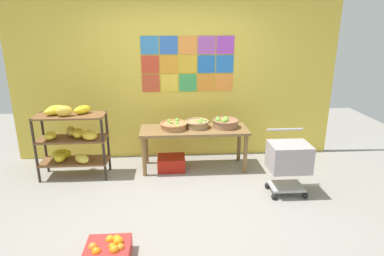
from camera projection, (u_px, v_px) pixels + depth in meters
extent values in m
plane|color=gray|center=(181.00, 208.00, 4.01)|extent=(9.39, 9.39, 0.00)
cube|color=gold|center=(176.00, 73.00, 5.23)|extent=(5.19, 0.06, 2.79)
cube|color=#3883C4|center=(150.00, 45.00, 5.04)|extent=(0.28, 0.01, 0.28)
cube|color=blue|center=(169.00, 45.00, 5.06)|extent=(0.28, 0.01, 0.28)
cube|color=orange|center=(188.00, 45.00, 5.08)|extent=(0.28, 0.01, 0.28)
cube|color=#A552B2|center=(207.00, 45.00, 5.10)|extent=(0.28, 0.01, 0.28)
cube|color=purple|center=(225.00, 45.00, 5.12)|extent=(0.28, 0.01, 0.28)
cube|color=#D04028|center=(150.00, 65.00, 5.13)|extent=(0.28, 0.01, 0.28)
cube|color=orange|center=(169.00, 64.00, 5.15)|extent=(0.28, 0.01, 0.28)
cube|color=gold|center=(188.00, 64.00, 5.17)|extent=(0.28, 0.01, 0.28)
cube|color=blue|center=(206.00, 64.00, 5.18)|extent=(0.28, 0.01, 0.28)
cube|color=blue|center=(225.00, 64.00, 5.20)|extent=(0.28, 0.01, 0.28)
cube|color=#C9492B|center=(151.00, 83.00, 5.22)|extent=(0.28, 0.01, 0.28)
cube|color=yellow|center=(169.00, 83.00, 5.23)|extent=(0.28, 0.01, 0.28)
cube|color=#3DA458|center=(188.00, 83.00, 5.25)|extent=(0.28, 0.01, 0.28)
cube|color=orange|center=(206.00, 83.00, 5.27)|extent=(0.28, 0.01, 0.28)
cube|color=orange|center=(224.00, 82.00, 5.29)|extent=(0.28, 0.01, 0.28)
cylinder|color=#2E221C|center=(35.00, 152.00, 4.52)|extent=(0.04, 0.04, 0.93)
cylinder|color=#2E221C|center=(104.00, 150.00, 4.58)|extent=(0.04, 0.04, 0.93)
cylinder|color=#2E221C|center=(45.00, 143.00, 4.86)|extent=(0.04, 0.04, 0.93)
cylinder|color=#2E221C|center=(108.00, 141.00, 4.92)|extent=(0.04, 0.04, 0.93)
cube|color=brown|center=(75.00, 161.00, 4.79)|extent=(0.96, 0.39, 0.03)
ellipsoid|color=yellow|center=(60.00, 157.00, 4.71)|extent=(0.15, 0.22, 0.14)
ellipsoid|color=yellow|center=(61.00, 154.00, 4.82)|extent=(0.30, 0.20, 0.14)
ellipsoid|color=gold|center=(82.00, 159.00, 4.66)|extent=(0.26, 0.22, 0.14)
cube|color=brown|center=(72.00, 139.00, 4.68)|extent=(0.96, 0.39, 0.02)
ellipsoid|color=yellow|center=(78.00, 133.00, 4.67)|extent=(0.19, 0.27, 0.13)
ellipsoid|color=gold|center=(71.00, 131.00, 4.77)|extent=(0.23, 0.31, 0.13)
ellipsoid|color=yellow|center=(89.00, 135.00, 4.59)|extent=(0.29, 0.26, 0.14)
ellipsoid|color=yellow|center=(50.00, 136.00, 4.62)|extent=(0.18, 0.25, 0.11)
cube|color=brown|center=(70.00, 116.00, 4.58)|extent=(0.96, 0.39, 0.02)
ellipsoid|color=yellow|center=(64.00, 111.00, 4.49)|extent=(0.24, 0.16, 0.15)
ellipsoid|color=yellow|center=(54.00, 111.00, 4.56)|extent=(0.29, 0.28, 0.11)
ellipsoid|color=yellow|center=(82.00, 110.00, 4.62)|extent=(0.26, 0.27, 0.12)
ellipsoid|color=yellow|center=(56.00, 110.00, 4.60)|extent=(0.28, 0.23, 0.13)
cube|color=brown|center=(194.00, 130.00, 4.94)|extent=(1.61, 0.57, 0.04)
cylinder|color=brown|center=(144.00, 157.00, 4.77)|extent=(0.06, 0.06, 0.60)
cylinder|color=brown|center=(245.00, 154.00, 4.87)|extent=(0.06, 0.06, 0.60)
cylinder|color=brown|center=(146.00, 146.00, 5.21)|extent=(0.06, 0.06, 0.60)
cylinder|color=brown|center=(239.00, 143.00, 5.30)|extent=(0.06, 0.06, 0.60)
cylinder|color=#A77446|center=(174.00, 126.00, 4.91)|extent=(0.38, 0.38, 0.09)
torus|color=#AD6D41|center=(174.00, 123.00, 4.90)|extent=(0.41, 0.41, 0.03)
sphere|color=#7BBB3F|center=(169.00, 121.00, 4.99)|extent=(0.05, 0.05, 0.05)
sphere|color=#6FD140|center=(178.00, 126.00, 4.77)|extent=(0.05, 0.05, 0.05)
sphere|color=#82BC2E|center=(171.00, 123.00, 4.90)|extent=(0.05, 0.05, 0.05)
sphere|color=#71CD41|center=(177.00, 120.00, 5.02)|extent=(0.06, 0.06, 0.06)
sphere|color=#80D042|center=(177.00, 123.00, 4.91)|extent=(0.05, 0.05, 0.05)
cylinder|color=#9A7D51|center=(197.00, 124.00, 4.98)|extent=(0.33, 0.33, 0.10)
torus|color=#9E7852|center=(197.00, 121.00, 4.96)|extent=(0.36, 0.36, 0.03)
sphere|color=#83C53F|center=(201.00, 120.00, 5.02)|extent=(0.05, 0.05, 0.05)
sphere|color=#74C42C|center=(199.00, 121.00, 4.97)|extent=(0.05, 0.05, 0.05)
sphere|color=#80C140|center=(199.00, 121.00, 4.95)|extent=(0.04, 0.04, 0.04)
sphere|color=#76CA42|center=(205.00, 120.00, 4.98)|extent=(0.05, 0.05, 0.05)
sphere|color=#79C83E|center=(200.00, 122.00, 4.88)|extent=(0.05, 0.05, 0.05)
cylinder|color=#936345|center=(225.00, 124.00, 5.00)|extent=(0.38, 0.38, 0.11)
torus|color=#8C5E44|center=(226.00, 120.00, 4.98)|extent=(0.40, 0.40, 0.02)
sphere|color=#76B53B|center=(226.00, 120.00, 4.94)|extent=(0.07, 0.07, 0.07)
sphere|color=#77B034|center=(226.00, 119.00, 4.99)|extent=(0.08, 0.08, 0.08)
sphere|color=#7DAE38|center=(224.00, 121.00, 4.89)|extent=(0.09, 0.09, 0.09)
sphere|color=#68C33F|center=(218.00, 120.00, 4.95)|extent=(0.08, 0.08, 0.08)
sphere|color=#7BC14B|center=(218.00, 119.00, 5.02)|extent=(0.07, 0.07, 0.07)
sphere|color=#7BB03E|center=(225.00, 119.00, 4.97)|extent=(0.07, 0.07, 0.07)
cube|color=#AF1B0F|center=(171.00, 163.00, 5.04)|extent=(0.41, 0.35, 0.21)
cube|color=red|center=(108.00, 253.00, 3.09)|extent=(0.42, 0.40, 0.16)
sphere|color=orange|center=(114.00, 250.00, 3.00)|extent=(0.09, 0.09, 0.09)
sphere|color=orange|center=(110.00, 240.00, 3.16)|extent=(0.09, 0.09, 0.09)
sphere|color=orange|center=(117.00, 239.00, 3.16)|extent=(0.08, 0.08, 0.08)
sphere|color=orange|center=(118.00, 241.00, 3.11)|extent=(0.10, 0.10, 0.10)
sphere|color=orange|center=(93.00, 247.00, 3.06)|extent=(0.09, 0.09, 0.09)
sphere|color=orange|center=(96.00, 252.00, 2.99)|extent=(0.08, 0.08, 0.08)
sphere|color=orange|center=(121.00, 247.00, 3.04)|extent=(0.07, 0.07, 0.07)
sphere|color=orange|center=(112.00, 247.00, 3.07)|extent=(0.07, 0.07, 0.07)
sphere|color=black|center=(274.00, 196.00, 4.19)|extent=(0.08, 0.08, 0.08)
sphere|color=black|center=(305.00, 195.00, 4.22)|extent=(0.08, 0.08, 0.08)
sphere|color=black|center=(268.00, 185.00, 4.48)|extent=(0.08, 0.08, 0.08)
sphere|color=black|center=(296.00, 184.00, 4.50)|extent=(0.08, 0.08, 0.08)
cube|color=#A5A8AD|center=(286.00, 186.00, 4.33)|extent=(0.42, 0.32, 0.03)
cube|color=#A59BA2|center=(289.00, 157.00, 4.20)|extent=(0.50, 0.40, 0.35)
cylinder|color=#A59BA2|center=(285.00, 129.00, 4.33)|extent=(0.48, 0.03, 0.03)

